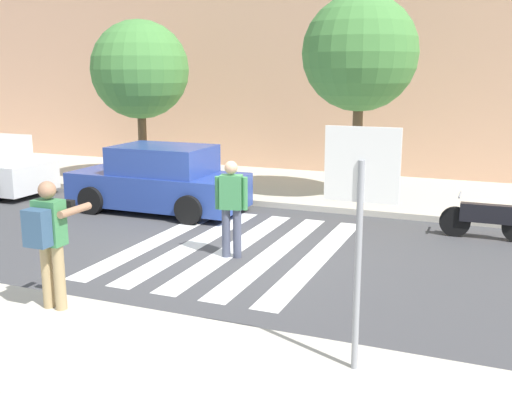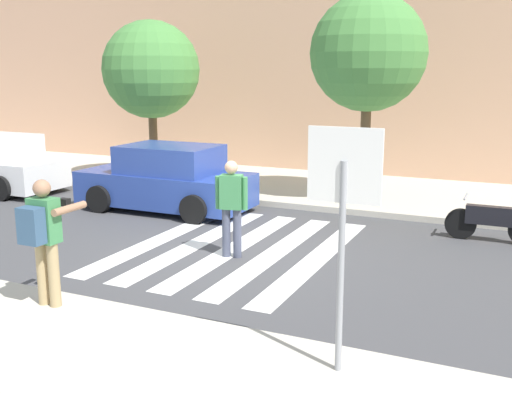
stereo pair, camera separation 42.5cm
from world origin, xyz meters
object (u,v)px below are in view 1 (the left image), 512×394
at_px(pedestrian_crossing, 231,204).
at_px(street_tree_center, 360,54).
at_px(street_tree_west, 140,70).
at_px(parked_car_blue, 160,181).
at_px(photographer_with_backpack, 49,234).
at_px(stop_sign, 361,196).
at_px(motorcycle, 486,219).

bearing_deg(pedestrian_crossing, street_tree_center, 77.62).
height_order(pedestrian_crossing, street_tree_west, street_tree_west).
xyz_separation_m(street_tree_west, street_tree_center, (6.18, -0.23, 0.37)).
relative_size(pedestrian_crossing, street_tree_center, 0.35).
bearing_deg(parked_car_blue, photographer_with_backpack, -71.88).
distance_m(pedestrian_crossing, parked_car_blue, 4.02).
bearing_deg(stop_sign, pedestrian_crossing, 131.16).
relative_size(parked_car_blue, street_tree_center, 0.84).
bearing_deg(photographer_with_backpack, street_tree_west, 115.29).
bearing_deg(pedestrian_crossing, motorcycle, 35.26).
bearing_deg(motorcycle, stop_sign, -100.18).
bearing_deg(street_tree_center, motorcycle, -33.34).
bearing_deg(pedestrian_crossing, photographer_with_backpack, -107.87).
bearing_deg(street_tree_west, photographer_with_backpack, -64.71).
xyz_separation_m(stop_sign, parked_car_blue, (-6.03, 6.05, -1.29)).
height_order(photographer_with_backpack, motorcycle, photographer_with_backpack).
distance_m(motorcycle, street_tree_west, 9.92).
height_order(motorcycle, street_tree_center, street_tree_center).
relative_size(stop_sign, street_tree_west, 0.57).
distance_m(photographer_with_backpack, motorcycle, 8.19).
bearing_deg(street_tree_west, motorcycle, -13.60).
distance_m(stop_sign, street_tree_west, 11.86).
bearing_deg(street_tree_center, street_tree_west, 177.91).
relative_size(pedestrian_crossing, street_tree_west, 0.38).
distance_m(photographer_with_backpack, pedestrian_crossing, 3.52).
relative_size(stop_sign, street_tree_center, 0.53).
height_order(stop_sign, pedestrian_crossing, stop_sign).
bearing_deg(street_tree_center, photographer_with_backpack, -104.63).
height_order(photographer_with_backpack, pedestrian_crossing, photographer_with_backpack).
height_order(pedestrian_crossing, street_tree_center, street_tree_center).
xyz_separation_m(stop_sign, motorcycle, (1.14, 6.35, -1.60)).
xyz_separation_m(parked_car_blue, motorcycle, (7.17, 0.30, -0.31)).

